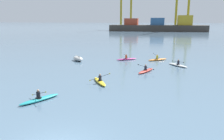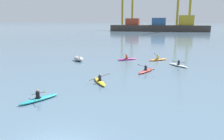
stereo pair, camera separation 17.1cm
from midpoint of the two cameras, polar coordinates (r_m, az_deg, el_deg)
name	(u,v)px [view 1 (the left image)]	position (r m, az deg, el deg)	size (l,w,h in m)	color
container_barge	(158,26)	(123.72, 11.61, 10.85)	(50.36, 9.59, 8.22)	#38332D
gantry_crane_west	(126,2)	(139.74, 3.54, 16.87)	(7.26, 18.06, 34.60)	olive
capsized_dinghy	(78,59)	(34.72, -8.79, 2.89)	(2.56, 2.67, 0.76)	beige
kayak_red	(146,71)	(27.37, 8.41, -0.14)	(2.07, 3.34, 0.95)	red
kayak_yellow	(100,81)	(22.50, -3.34, -2.85)	(2.26, 3.22, 0.95)	yellow
kayak_teal	(40,99)	(18.53, -18.16, -6.95)	(2.22, 3.25, 1.03)	teal
kayak_magenta	(127,59)	(35.17, 3.61, 2.84)	(3.17, 2.37, 0.95)	#C13384
kayak_orange	(158,59)	(35.38, 11.36, 2.68)	(3.08, 2.52, 1.03)	orange
kayak_white	(178,65)	(31.72, 16.21, 1.26)	(2.65, 2.98, 0.95)	silver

